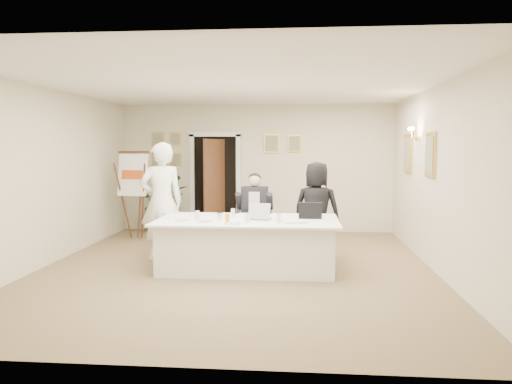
{
  "coord_description": "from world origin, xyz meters",
  "views": [
    {
      "loc": [
        0.96,
        -7.52,
        1.87
      ],
      "look_at": [
        0.26,
        0.6,
        1.13
      ],
      "focal_mm": 35.0,
      "sensor_mm": 36.0,
      "label": 1
    }
  ],
  "objects_px": {
    "flip_chart": "(135,199)",
    "oj_glass": "(227,218)",
    "seated_man": "(255,213)",
    "standing_woman": "(317,210)",
    "laptop": "(260,210)",
    "steel_jug": "(220,216)",
    "standing_man": "(162,202)",
    "laptop_bag": "(310,211)",
    "paper_stack": "(295,222)",
    "conference_table": "(247,244)",
    "potted_palm": "(164,203)"
  },
  "relations": [
    {
      "from": "flip_chart",
      "to": "oj_glass",
      "type": "distance_m",
      "value": 3.52
    },
    {
      "from": "seated_man",
      "to": "standing_woman",
      "type": "height_order",
      "value": "standing_woman"
    },
    {
      "from": "laptop",
      "to": "steel_jug",
      "type": "relative_size",
      "value": 3.21
    },
    {
      "from": "standing_man",
      "to": "laptop_bag",
      "type": "bearing_deg",
      "value": 145.25
    },
    {
      "from": "laptop_bag",
      "to": "paper_stack",
      "type": "relative_size",
      "value": 1.08
    },
    {
      "from": "seated_man",
      "to": "steel_jug",
      "type": "height_order",
      "value": "seated_man"
    },
    {
      "from": "seated_man",
      "to": "laptop",
      "type": "relative_size",
      "value": 4.08
    },
    {
      "from": "laptop",
      "to": "oj_glass",
      "type": "bearing_deg",
      "value": -124.89
    },
    {
      "from": "seated_man",
      "to": "steel_jug",
      "type": "bearing_deg",
      "value": -97.98
    },
    {
      "from": "standing_woman",
      "to": "oj_glass",
      "type": "distance_m",
      "value": 1.88
    },
    {
      "from": "seated_man",
      "to": "paper_stack",
      "type": "height_order",
      "value": "seated_man"
    },
    {
      "from": "standing_man",
      "to": "laptop",
      "type": "bearing_deg",
      "value": 137.36
    },
    {
      "from": "standing_woman",
      "to": "oj_glass",
      "type": "height_order",
      "value": "standing_woman"
    },
    {
      "from": "steel_jug",
      "to": "standing_man",
      "type": "bearing_deg",
      "value": 148.64
    },
    {
      "from": "conference_table",
      "to": "steel_jug",
      "type": "height_order",
      "value": "steel_jug"
    },
    {
      "from": "laptop_bag",
      "to": "paper_stack",
      "type": "xyz_separation_m",
      "value": [
        -0.23,
        -0.45,
        -0.11
      ]
    },
    {
      "from": "flip_chart",
      "to": "paper_stack",
      "type": "xyz_separation_m",
      "value": [
        3.25,
        -2.61,
        -0.02
      ]
    },
    {
      "from": "seated_man",
      "to": "laptop_bag",
      "type": "relative_size",
      "value": 4.07
    },
    {
      "from": "steel_jug",
      "to": "conference_table",
      "type": "bearing_deg",
      "value": 15.38
    },
    {
      "from": "conference_table",
      "to": "potted_palm",
      "type": "height_order",
      "value": "potted_palm"
    },
    {
      "from": "standing_man",
      "to": "laptop_bag",
      "type": "height_order",
      "value": "standing_man"
    },
    {
      "from": "flip_chart",
      "to": "paper_stack",
      "type": "height_order",
      "value": "flip_chart"
    },
    {
      "from": "standing_man",
      "to": "laptop_bag",
      "type": "xyz_separation_m",
      "value": [
        2.43,
        -0.4,
        -0.07
      ]
    },
    {
      "from": "conference_table",
      "to": "standing_man",
      "type": "bearing_deg",
      "value": 159.89
    },
    {
      "from": "seated_man",
      "to": "standing_man",
      "type": "height_order",
      "value": "standing_man"
    },
    {
      "from": "laptop_bag",
      "to": "oj_glass",
      "type": "distance_m",
      "value": 1.32
    },
    {
      "from": "laptop_bag",
      "to": "paper_stack",
      "type": "bearing_deg",
      "value": -117.04
    },
    {
      "from": "paper_stack",
      "to": "steel_jug",
      "type": "distance_m",
      "value": 1.15
    },
    {
      "from": "standing_man",
      "to": "potted_palm",
      "type": "bearing_deg",
      "value": -100.97
    },
    {
      "from": "standing_woman",
      "to": "paper_stack",
      "type": "height_order",
      "value": "standing_woman"
    },
    {
      "from": "flip_chart",
      "to": "potted_palm",
      "type": "distance_m",
      "value": 1.01
    },
    {
      "from": "paper_stack",
      "to": "oj_glass",
      "type": "bearing_deg",
      "value": -175.18
    },
    {
      "from": "laptop",
      "to": "conference_table",
      "type": "bearing_deg",
      "value": -159.57
    },
    {
      "from": "paper_stack",
      "to": "seated_man",
      "type": "bearing_deg",
      "value": 117.3
    },
    {
      "from": "seated_man",
      "to": "oj_glass",
      "type": "height_order",
      "value": "seated_man"
    },
    {
      "from": "standing_man",
      "to": "standing_woman",
      "type": "xyz_separation_m",
      "value": [
        2.56,
        0.4,
        -0.16
      ]
    },
    {
      "from": "standing_woman",
      "to": "potted_palm",
      "type": "distance_m",
      "value": 3.99
    },
    {
      "from": "oj_glass",
      "to": "laptop_bag",
      "type": "bearing_deg",
      "value": 23.88
    },
    {
      "from": "laptop",
      "to": "oj_glass",
      "type": "xyz_separation_m",
      "value": [
        -0.44,
        -0.41,
        -0.07
      ]
    },
    {
      "from": "oj_glass",
      "to": "steel_jug",
      "type": "distance_m",
      "value": 0.31
    },
    {
      "from": "conference_table",
      "to": "laptop",
      "type": "xyz_separation_m",
      "value": [
        0.19,
        0.03,
        0.52
      ]
    },
    {
      "from": "conference_table",
      "to": "flip_chart",
      "type": "relative_size",
      "value": 1.57
    },
    {
      "from": "conference_table",
      "to": "seated_man",
      "type": "xyz_separation_m",
      "value": [
        0.01,
        1.07,
        0.33
      ]
    },
    {
      "from": "conference_table",
      "to": "laptop_bag",
      "type": "height_order",
      "value": "laptop_bag"
    },
    {
      "from": "standing_woman",
      "to": "laptop_bag",
      "type": "height_order",
      "value": "standing_woman"
    },
    {
      "from": "flip_chart",
      "to": "standing_man",
      "type": "height_order",
      "value": "standing_man"
    },
    {
      "from": "standing_man",
      "to": "standing_woman",
      "type": "bearing_deg",
      "value": 163.37
    },
    {
      "from": "conference_table",
      "to": "flip_chart",
      "type": "distance_m",
      "value": 3.45
    },
    {
      "from": "standing_man",
      "to": "oj_glass",
      "type": "height_order",
      "value": "standing_man"
    },
    {
      "from": "conference_table",
      "to": "seated_man",
      "type": "height_order",
      "value": "seated_man"
    }
  ]
}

